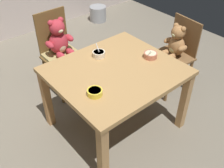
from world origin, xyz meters
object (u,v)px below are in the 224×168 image
at_px(teddy_chair_near_right, 175,47).
at_px(porridge_bowl_terracotta_near_right, 150,55).
at_px(metal_pail, 98,14).
at_px(porridge_bowl_yellow_near_left, 95,92).
at_px(dining_table, 115,78).
at_px(porridge_bowl_cream_far_center, 99,54).
at_px(teddy_chair_far_center, 60,46).

xyz_separation_m(teddy_chair_near_right, porridge_bowl_terracotta_near_right, (-0.56, -0.12, 0.18)).
height_order(teddy_chair_near_right, metal_pail, teddy_chair_near_right).
bearing_deg(porridge_bowl_yellow_near_left, dining_table, 24.36).
relative_size(teddy_chair_near_right, metal_pail, 2.94).
relative_size(dining_table, porridge_bowl_terracotta_near_right, 8.65).
bearing_deg(dining_table, porridge_bowl_cream_far_center, 85.81).
height_order(dining_table, teddy_chair_near_right, teddy_chair_near_right).
distance_m(teddy_chair_far_center, metal_pail, 2.02).
distance_m(teddy_chair_far_center, porridge_bowl_yellow_near_left, 1.08).
bearing_deg(teddy_chair_near_right, porridge_bowl_cream_far_center, -7.25).
bearing_deg(teddy_chair_far_center, porridge_bowl_cream_far_center, 7.77).
height_order(teddy_chair_near_right, porridge_bowl_cream_far_center, teddy_chair_near_right).
bearing_deg(porridge_bowl_cream_far_center, teddy_chair_far_center, 98.00).
height_order(porridge_bowl_terracotta_near_right, porridge_bowl_cream_far_center, porridge_bowl_terracotta_near_right).
relative_size(teddy_chair_far_center, porridge_bowl_yellow_near_left, 7.64).
height_order(porridge_bowl_cream_far_center, porridge_bowl_yellow_near_left, porridge_bowl_cream_far_center).
relative_size(teddy_chair_near_right, porridge_bowl_yellow_near_left, 6.92).
distance_m(teddy_chair_near_right, porridge_bowl_cream_far_center, 0.96).
bearing_deg(metal_pail, teddy_chair_near_right, -103.13).
relative_size(teddy_chair_near_right, porridge_bowl_cream_far_center, 6.67).
bearing_deg(dining_table, teddy_chair_far_center, 94.25).
bearing_deg(porridge_bowl_terracotta_near_right, porridge_bowl_cream_far_center, 137.82).
bearing_deg(teddy_chair_far_center, teddy_chair_near_right, 50.98).
relative_size(dining_table, teddy_chair_far_center, 1.18).
distance_m(dining_table, porridge_bowl_cream_far_center, 0.30).
relative_size(teddy_chair_near_right, teddy_chair_far_center, 0.91).
relative_size(teddy_chair_far_center, metal_pail, 3.24).
relative_size(teddy_chair_far_center, porridge_bowl_terracotta_near_right, 7.36).
relative_size(porridge_bowl_terracotta_near_right, porridge_bowl_cream_far_center, 1.00).
bearing_deg(porridge_bowl_terracotta_near_right, metal_pail, 64.70).
bearing_deg(dining_table, teddy_chair_near_right, 3.86).
distance_m(porridge_bowl_terracotta_near_right, porridge_bowl_cream_far_center, 0.49).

